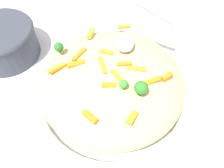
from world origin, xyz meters
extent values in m
plane|color=silver|center=(0.00, 0.00, 0.00)|extent=(2.40, 2.40, 0.00)
cylinder|color=silver|center=(0.00, 0.00, 0.01)|extent=(0.31, 0.31, 0.02)
torus|color=silver|center=(0.00, 0.00, 0.03)|extent=(0.34, 0.34, 0.02)
torus|color=black|center=(0.00, 0.00, 0.04)|extent=(0.33, 0.33, 0.00)
ellipsoid|color=#D1BA7A|center=(0.00, 0.00, 0.08)|extent=(0.30, 0.30, 0.08)
cube|color=orange|center=(0.10, 0.03, 0.12)|extent=(0.03, 0.02, 0.01)
cube|color=orange|center=(-0.13, 0.03, 0.12)|extent=(0.01, 0.03, 0.01)
cube|color=orange|center=(-0.01, -0.02, 0.12)|extent=(0.04, 0.02, 0.01)
cube|color=orange|center=(0.02, 0.01, 0.13)|extent=(0.04, 0.03, 0.01)
cube|color=orange|center=(-0.04, -0.07, 0.12)|extent=(0.04, 0.03, 0.01)
cube|color=orange|center=(-0.04, -0.01, 0.12)|extent=(0.02, 0.03, 0.01)
cube|color=orange|center=(0.02, 0.10, 0.12)|extent=(0.02, 0.03, 0.01)
cube|color=orange|center=(0.03, 0.07, 0.12)|extent=(0.02, 0.04, 0.01)
cube|color=orange|center=(-0.01, -0.11, 0.12)|extent=(0.03, 0.04, 0.01)
cube|color=orange|center=(0.00, 0.05, 0.12)|extent=(0.01, 0.04, 0.01)
cube|color=orange|center=(-0.01, 0.02, 0.12)|extent=(0.01, 0.03, 0.01)
cube|color=orange|center=(-0.11, -0.04, 0.12)|extent=(0.04, 0.02, 0.01)
cube|color=orange|center=(0.10, -0.04, 0.12)|extent=(0.03, 0.03, 0.01)
cube|color=orange|center=(-0.02, -0.07, 0.12)|extent=(0.02, 0.04, 0.01)
cube|color=orange|center=(0.04, -0.01, 0.12)|extent=(0.01, 0.03, 0.01)
cylinder|color=#377928|center=(0.04, 0.02, 0.12)|extent=(0.01, 0.01, 0.01)
sphere|color=#3D8E33|center=(0.04, 0.02, 0.13)|extent=(0.02, 0.02, 0.02)
cylinder|color=#205B1C|center=(-0.06, -0.11, 0.12)|extent=(0.01, 0.01, 0.01)
sphere|color=#236B23|center=(-0.06, -0.11, 0.13)|extent=(0.02, 0.02, 0.02)
cylinder|color=#296820|center=(0.06, 0.05, 0.12)|extent=(0.01, 0.01, 0.01)
sphere|color=#2D7A28|center=(0.06, 0.05, 0.14)|extent=(0.02, 0.02, 0.02)
ellipsoid|color=#B7B7BC|center=(-0.06, 0.03, 0.13)|extent=(0.06, 0.04, 0.02)
cylinder|color=#B7B7BC|center=(-0.15, 0.06, 0.17)|extent=(0.07, 0.18, 0.08)
cylinder|color=#333842|center=(-0.17, -0.28, 0.04)|extent=(0.17, 0.17, 0.09)
camera|label=1|loc=(0.28, -0.01, 0.46)|focal=36.42mm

